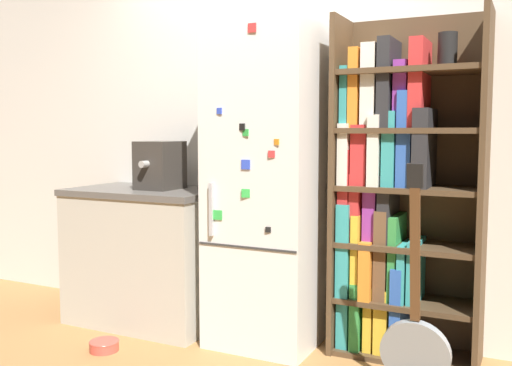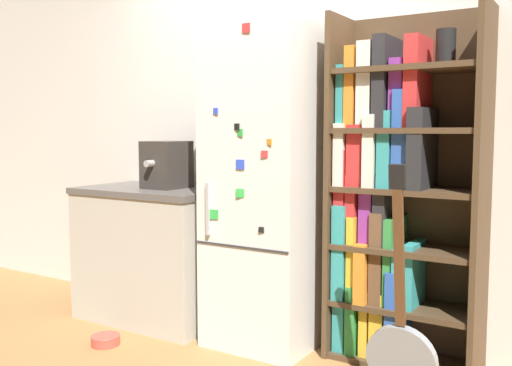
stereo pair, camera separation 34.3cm
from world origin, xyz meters
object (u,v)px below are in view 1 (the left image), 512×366
object	(u,v)px
bookshelf	(392,197)
espresso_machine	(160,165)
refrigerator	(269,184)
pet_bowl	(104,345)
guitar	(415,365)

from	to	relation	value
bookshelf	espresso_machine	world-z (taller)	bookshelf
refrigerator	pet_bowl	bearing A→B (deg)	-143.91
guitar	pet_bowl	world-z (taller)	guitar
bookshelf	espresso_machine	distance (m)	1.51
bookshelf	espresso_machine	size ratio (longest dim) A/B	5.63
guitar	espresso_machine	bearing A→B (deg)	167.10
bookshelf	guitar	world-z (taller)	bookshelf
bookshelf	pet_bowl	distance (m)	1.87
espresso_machine	bookshelf	bearing A→B (deg)	5.06
espresso_machine	guitar	bearing A→B (deg)	-12.90
bookshelf	guitar	size ratio (longest dim) A/B	1.69
espresso_machine	pet_bowl	size ratio (longest dim) A/B	1.97
refrigerator	guitar	world-z (taller)	refrigerator
guitar	pet_bowl	xyz separation A→B (m)	(-1.73, -0.18, -0.13)
pet_bowl	guitar	bearing A→B (deg)	5.80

